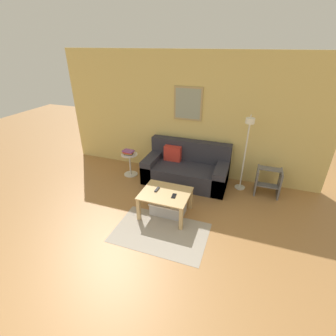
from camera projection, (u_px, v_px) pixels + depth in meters
ground_plane at (89, 322)px, 2.60m from camera, size 16.00×16.00×0.00m
wall_back at (187, 116)px, 5.07m from camera, size 5.60×0.09×2.55m
area_rug at (160, 232)px, 3.82m from camera, size 1.45×0.94×0.01m
couch at (186, 169)px, 5.12m from camera, size 1.71×0.85×0.82m
coffee_table at (165, 197)px, 4.08m from camera, size 0.81×0.66×0.43m
storage_bin at (168, 207)px, 4.21m from camera, size 0.59×0.37×0.23m
floor_lamp at (246, 145)px, 4.42m from camera, size 0.20×0.44×1.53m
side_table at (130, 162)px, 5.35m from camera, size 0.36×0.36×0.50m
book_stack at (128, 152)px, 5.24m from camera, size 0.25×0.18×0.09m
remote_control at (157, 189)px, 4.12m from camera, size 0.04×0.15×0.02m
cell_phone at (174, 196)px, 3.95m from camera, size 0.08×0.15×0.01m
step_stool at (268, 181)px, 4.68m from camera, size 0.45×0.38×0.52m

